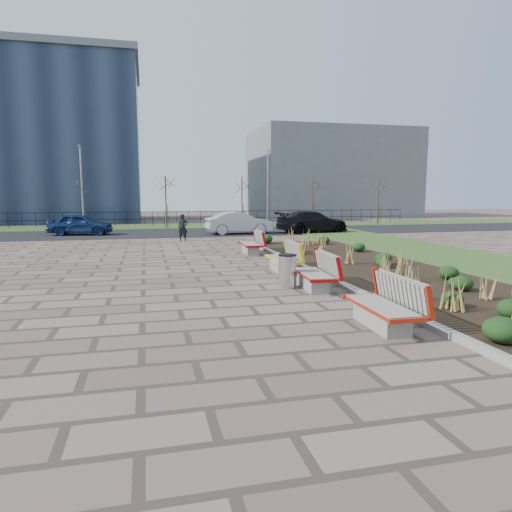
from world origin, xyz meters
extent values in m
plane|color=#796253|center=(0.00, 0.00, 0.00)|extent=(120.00, 120.00, 0.00)
cube|color=black|center=(6.25, 5.00, 0.05)|extent=(4.50, 18.00, 0.10)
cube|color=gray|center=(3.92, 5.00, 0.07)|extent=(0.16, 18.00, 0.15)
cube|color=#33511E|center=(11.00, 5.00, 0.02)|extent=(5.00, 38.00, 0.04)
cube|color=#33511E|center=(0.00, 28.00, 0.02)|extent=(80.00, 5.00, 0.04)
cube|color=black|center=(0.00, 22.00, 0.01)|extent=(80.00, 7.00, 0.02)
cylinder|color=#B2B2B7|center=(2.35, 2.70, 0.47)|extent=(0.50, 0.50, 0.94)
imported|color=black|center=(0.48, 16.39, 0.77)|extent=(0.58, 0.40, 1.53)
imported|color=navy|center=(-5.67, 21.84, 0.71)|extent=(4.20, 2.11, 1.37)
imported|color=#B3B5BB|center=(4.49, 20.24, 0.75)|extent=(4.52, 1.87, 1.45)
imported|color=black|center=(9.63, 20.13, 0.75)|extent=(5.27, 2.68, 1.47)
cube|color=slate|center=(20.00, 42.00, 5.00)|extent=(18.00, 12.00, 10.00)
camera|label=1|loc=(-1.52, -9.54, 2.66)|focal=32.00mm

